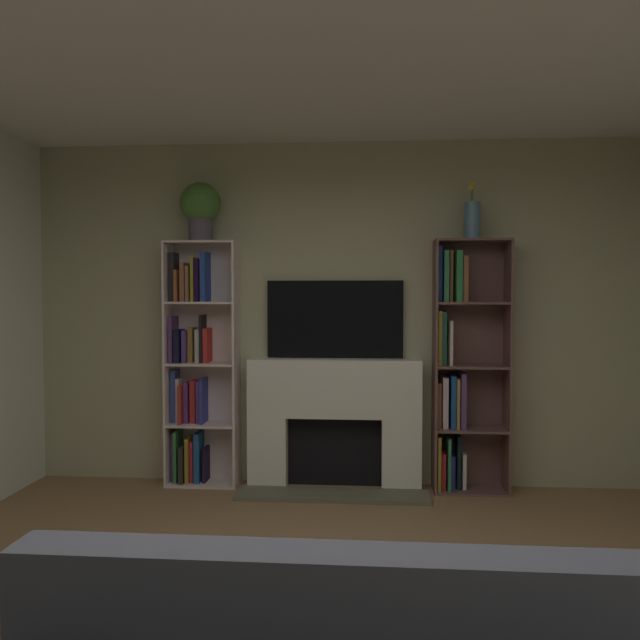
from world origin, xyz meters
name	(u,v)px	position (x,y,z in m)	size (l,w,h in m)	color
wall_back_accent	(335,314)	(0.00, 2.70, 1.37)	(4.99, 0.06, 2.73)	#B2B088
fireplace	(334,419)	(0.00, 2.56, 0.54)	(1.46, 0.53, 1.02)	white
tv	(335,319)	(0.00, 2.64, 1.33)	(1.08, 0.06, 0.61)	black
bookshelf_left	(197,366)	(-1.11, 2.58, 0.95)	(0.57, 0.26, 1.94)	silver
bookshelf_right	(461,368)	(0.98, 2.57, 0.95)	(0.57, 0.29, 1.94)	brown
potted_plant	(201,207)	(-1.05, 2.52, 2.21)	(0.32, 0.32, 0.46)	#554C5A
vase_with_flowers	(472,219)	(1.05, 2.53, 2.10)	(0.12, 0.12, 0.45)	slate
coffee_table	(371,632)	(0.28, -0.31, 0.38)	(0.97, 0.51, 0.44)	#946749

